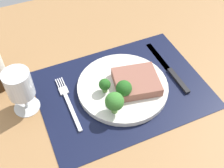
% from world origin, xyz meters
% --- Properties ---
extents(ground_plane, '(1.40, 1.10, 0.03)m').
position_xyz_m(ground_plane, '(0.00, 0.00, -0.01)').
color(ground_plane, '#996D42').
extents(placemat, '(0.46, 0.34, 0.00)m').
position_xyz_m(placemat, '(0.00, 0.00, 0.00)').
color(placemat, black).
rests_on(placemat, ground_plane).
extents(plate, '(0.25, 0.25, 0.02)m').
position_xyz_m(plate, '(0.00, 0.00, 0.01)').
color(plate, silver).
rests_on(plate, placemat).
extents(steak, '(0.14, 0.13, 0.03)m').
position_xyz_m(steak, '(0.03, -0.01, 0.03)').
color(steak, '#8C5647').
rests_on(steak, plate).
extents(broccoli_front_edge, '(0.03, 0.03, 0.04)m').
position_xyz_m(broccoli_front_edge, '(-0.05, 0.00, 0.04)').
color(broccoli_front_edge, '#5B8942').
rests_on(broccoli_front_edge, plate).
extents(broccoli_back_left, '(0.05, 0.05, 0.07)m').
position_xyz_m(broccoli_back_left, '(-0.06, -0.07, 0.06)').
color(broccoli_back_left, '#5B8942').
rests_on(broccoli_back_left, plate).
extents(broccoli_near_fork, '(0.04, 0.04, 0.06)m').
position_xyz_m(broccoli_near_fork, '(-0.02, -0.04, 0.06)').
color(broccoli_near_fork, '#5B8942').
rests_on(broccoli_near_fork, plate).
extents(fork, '(0.02, 0.19, 0.01)m').
position_xyz_m(fork, '(-0.15, 0.01, 0.01)').
color(fork, silver).
rests_on(fork, placemat).
extents(knife, '(0.02, 0.23, 0.01)m').
position_xyz_m(knife, '(0.16, 0.01, 0.01)').
color(knife, black).
rests_on(knife, placemat).
extents(wine_glass, '(0.07, 0.07, 0.13)m').
position_xyz_m(wine_glass, '(-0.26, 0.05, 0.08)').
color(wine_glass, silver).
rests_on(wine_glass, ground_plane).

